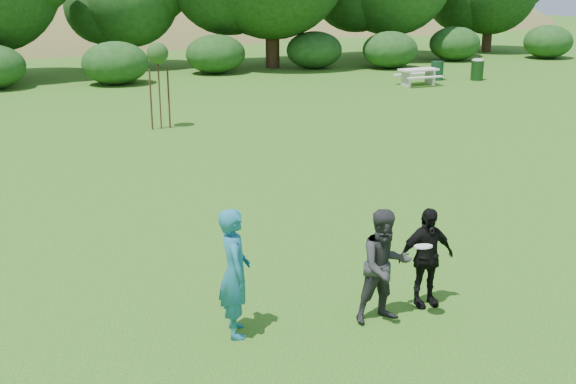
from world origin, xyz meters
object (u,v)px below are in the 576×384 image
player_teal (235,272)px  sapling (158,56)px  trash_can_lidded (477,69)px  player_grey (385,266)px  picnic_table (418,74)px  player_black (426,257)px  trash_can_near (437,71)px

player_teal → sapling: sapling is taller
player_teal → trash_can_lidded: bearing=-34.0°
player_grey → sapling: size_ratio=0.61×
sapling → trash_can_lidded: sapling is taller
trash_can_lidded → picnic_table: bearing=-175.9°
player_grey → picnic_table: player_grey is taller
player_teal → sapling: (2.51, 14.45, 1.47)m
player_black → player_teal: bearing=179.4°
trash_can_near → player_black: bearing=-125.2°
player_teal → trash_can_near: player_teal is taller
trash_can_lidded → player_teal: bearing=-134.8°
trash_can_near → trash_can_lidded: size_ratio=0.86×
player_teal → player_grey: size_ratio=1.09×
sapling → trash_can_lidded: size_ratio=2.71×
player_teal → picnic_table: (15.75, 19.16, -0.44)m
picnic_table → trash_can_near: bearing=31.2°
sapling → picnic_table: sapling is taller
trash_can_near → trash_can_lidded: (1.74, -0.83, 0.09)m
player_teal → player_grey: bearing=-92.1°
sapling → picnic_table: bearing=19.6°
player_black → sapling: sapling is taller
player_black → trash_can_near: size_ratio=1.78×
picnic_table → trash_can_lidded: trash_can_lidded is taller
player_black → trash_can_lidded: player_black is taller
player_teal → trash_can_near: 26.78m
player_black → player_grey: bearing=-161.6°
player_teal → player_black: bearing=-84.7°
player_grey → player_black: 0.89m
player_teal → trash_can_lidded: size_ratio=1.82×
player_teal → player_grey: (2.17, -0.50, -0.08)m
player_teal → picnic_table: bearing=-28.6°
picnic_table → player_grey: bearing=-124.6°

